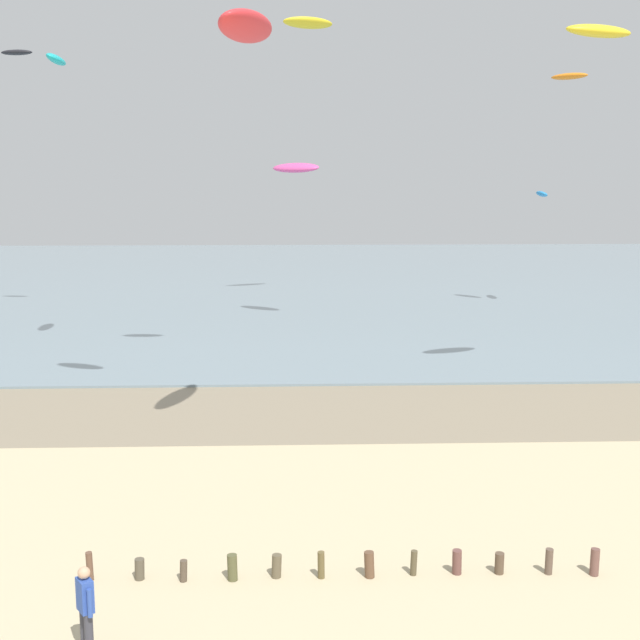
% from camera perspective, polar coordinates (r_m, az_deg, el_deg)
% --- Properties ---
extents(wet_sand_strip, '(120.00, 7.67, 0.01)m').
position_cam_1_polar(wet_sand_strip, '(31.40, -3.46, -6.13)').
color(wet_sand_strip, gray).
rests_on(wet_sand_strip, ground).
extents(sea, '(160.00, 70.00, 0.10)m').
position_cam_1_polar(sea, '(69.57, -2.72, 2.62)').
color(sea, gray).
rests_on(sea, ground).
extents(groyne_mid, '(10.99, 0.37, 0.65)m').
position_cam_1_polar(groyne_mid, '(19.15, 2.24, -15.90)').
color(groyne_mid, brown).
rests_on(groyne_mid, ground).
extents(person_by_waterline, '(0.38, 0.50, 1.71)m').
position_cam_1_polar(person_by_waterline, '(16.61, -15.25, -17.97)').
color(person_by_waterline, '#383842').
rests_on(person_by_waterline, ground).
extents(kite_aloft_0, '(3.13, 2.66, 0.76)m').
position_cam_1_polar(kite_aloft_0, '(48.71, -1.62, 10.04)').
color(kite_aloft_0, '#E54C99').
extents(kite_aloft_2, '(2.11, 2.15, 0.40)m').
position_cam_1_polar(kite_aloft_2, '(53.18, 16.18, 15.24)').
color(kite_aloft_2, orange).
extents(kite_aloft_3, '(3.04, 1.96, 0.59)m').
position_cam_1_polar(kite_aloft_3, '(34.26, 17.98, 17.73)').
color(kite_aloft_3, yellow).
extents(kite_aloft_4, '(2.15, 3.77, 1.00)m').
position_cam_1_polar(kite_aloft_4, '(24.89, -4.91, 18.79)').
color(kite_aloft_4, red).
extents(kite_aloft_6, '(0.78, 1.93, 0.52)m').
position_cam_1_polar(kite_aloft_6, '(56.54, 14.47, 8.08)').
color(kite_aloft_6, '#2384D1').
extents(kite_aloft_7, '(3.47, 2.33, 0.89)m').
position_cam_1_polar(kite_aloft_7, '(55.74, -0.81, 19.08)').
color(kite_aloft_7, yellow).
extents(kite_aloft_9, '(1.93, 0.94, 0.33)m').
position_cam_1_polar(kite_aloft_9, '(53.35, -19.44, 16.36)').
color(kite_aloft_9, black).
extents(kite_aloft_10, '(0.88, 2.29, 0.64)m').
position_cam_1_polar(kite_aloft_10, '(40.90, -17.08, 16.16)').
color(kite_aloft_10, '#19B2B7').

